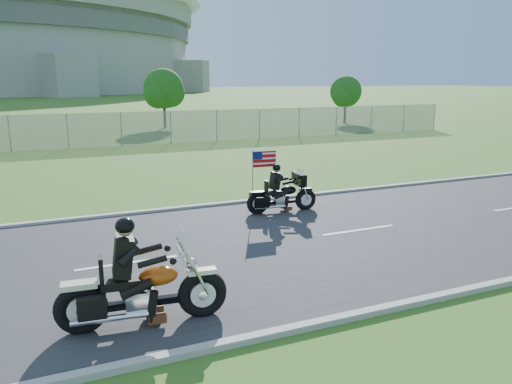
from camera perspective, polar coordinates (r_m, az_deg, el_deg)
name	(u,v)px	position (r m, az deg, el deg)	size (l,w,h in m)	color
ground	(215,252)	(11.73, -4.73, -6.89)	(420.00, 420.00, 0.00)	#37541A
road	(215,252)	(11.72, -4.74, -6.80)	(120.00, 8.00, 0.04)	#28282B
curb_north	(172,209)	(15.44, -9.62, -1.97)	(120.00, 0.18, 0.12)	#9E9B93
curb_south	(297,329)	(8.29, 4.70, -15.29)	(120.00, 0.18, 0.12)	#9E9B93
fence	(9,133)	(30.65, -26.35, 6.02)	(60.00, 0.03, 2.00)	gray
tree_fence_near	(164,91)	(41.63, -10.46, 11.32)	(3.52, 3.28, 4.75)	#382316
tree_fence_far	(346,93)	(46.22, 10.23, 11.05)	(3.08, 2.87, 4.20)	#382316
motorcycle_lead	(141,292)	(8.41, -13.06, -11.11)	(2.78, 0.84, 1.87)	black
motorcycle_follow	(282,196)	(14.94, 2.96, -0.46)	(2.23, 0.74, 1.86)	black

